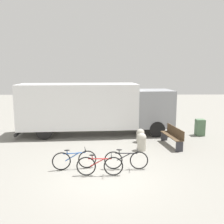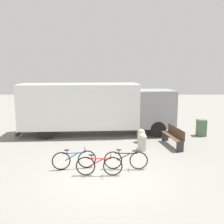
# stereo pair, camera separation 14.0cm
# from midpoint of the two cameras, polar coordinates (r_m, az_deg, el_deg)

# --- Properties ---
(ground_plane) EXTENTS (60.00, 60.00, 0.00)m
(ground_plane) POSITION_cam_midpoint_polar(r_m,az_deg,el_deg) (9.09, -1.76, -14.28)
(ground_plane) COLOR gray
(delivery_truck) EXTENTS (8.91, 2.78, 2.92)m
(delivery_truck) POSITION_cam_midpoint_polar(r_m,az_deg,el_deg) (14.40, -4.33, 1.27)
(delivery_truck) COLOR white
(delivery_truck) RESTS_ON ground
(park_bench) EXTENTS (0.69, 2.02, 0.94)m
(park_bench) POSITION_cam_midpoint_polar(r_m,az_deg,el_deg) (12.62, 13.45, -5.17)
(park_bench) COLOR brown
(park_bench) RESTS_ON ground
(bicycle_near) EXTENTS (1.62, 0.48, 0.78)m
(bicycle_near) POSITION_cam_midpoint_polar(r_m,az_deg,el_deg) (9.60, -9.02, -10.72)
(bicycle_near) COLOR black
(bicycle_near) RESTS_ON ground
(bicycle_middle) EXTENTS (1.65, 0.44, 0.78)m
(bicycle_middle) POSITION_cam_midpoint_polar(r_m,az_deg,el_deg) (8.95, -3.30, -12.14)
(bicycle_middle) COLOR black
(bicycle_middle) RESTS_ON ground
(bicycle_far) EXTENTS (1.65, 0.44, 0.78)m
(bicycle_far) POSITION_cam_midpoint_polar(r_m,az_deg,el_deg) (9.49, 2.80, -10.85)
(bicycle_far) COLOR black
(bicycle_far) RESTS_ON ground
(bollard_near_bench) EXTENTS (0.43, 0.43, 0.83)m
(bollard_near_bench) POSITION_cam_midpoint_polar(r_m,az_deg,el_deg) (11.67, 6.45, -6.62)
(bollard_near_bench) COLOR #B2AD9E
(bollard_near_bench) RESTS_ON ground
(bollard_far_bench) EXTENTS (0.42, 0.42, 0.70)m
(bollard_far_bench) POSITION_cam_midpoint_polar(r_m,az_deg,el_deg) (12.99, 6.18, -5.29)
(bollard_far_bench) COLOR #B2AD9E
(bollard_far_bench) RESTS_ON ground
(utility_box) EXTENTS (0.47, 0.47, 0.93)m
(utility_box) POSITION_cam_midpoint_polar(r_m,az_deg,el_deg) (15.05, 19.20, -3.34)
(utility_box) COLOR #4C6B4C
(utility_box) RESTS_ON ground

